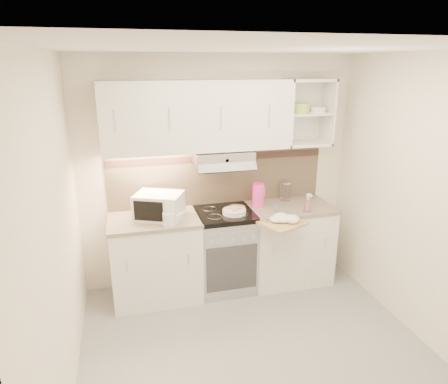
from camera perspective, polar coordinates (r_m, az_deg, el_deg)
The scene contains 17 objects.
ground at distance 3.78m, azimuth 4.66°, elevation -21.63°, with size 3.00×3.00×0.00m, color gray.
room_shell at distance 3.36m, azimuth 3.35°, elevation 4.52°, with size 3.04×2.84×2.52m.
base_cabinet_left at distance 4.32m, azimuth -9.69°, elevation -9.51°, with size 0.90×0.60×0.86m, color white.
worktop_left at distance 4.14m, azimuth -10.02°, elevation -3.97°, with size 0.92×0.62×0.04m, color gray.
base_cabinet_right at distance 4.66m, azimuth 9.14°, elevation -7.38°, with size 0.90×0.60×0.86m, color white.
worktop_right at distance 4.49m, azimuth 9.42°, elevation -2.17°, with size 0.92×0.62×0.04m, color gray.
electric_range at distance 4.42m, azimuth 0.11°, elevation -8.28°, with size 0.60×0.60×0.90m.
microwave at distance 4.09m, azimuth -9.26°, elevation -1.95°, with size 0.56×0.50×0.26m.
watering_can at distance 3.91m, azimuth -7.79°, elevation -3.74°, with size 0.23×0.12×0.20m.
plate_stack at distance 4.18m, azimuth 1.48°, elevation -2.82°, with size 0.25×0.25×0.05m.
bread_loaf at distance 4.27m, azimuth 1.91°, elevation -2.39°, with size 0.17×0.17×0.04m, color #AE8B43.
pink_pitcher at distance 4.39m, azimuth 4.91°, elevation -0.39°, with size 0.14×0.13×0.26m.
glass_jar at distance 4.60m, azimuth 8.74°, elevation 0.14°, with size 0.12×0.12×0.23m.
spice_jar at distance 4.23m, azimuth 7.59°, elevation -2.49°, with size 0.05×0.05×0.08m.
spray_bottle at distance 4.31m, azimuth 11.87°, elevation -1.72°, with size 0.08×0.08×0.21m.
cutting_board at distance 4.07m, azimuth 8.30°, elevation -4.39°, with size 0.41×0.37×0.02m, color tan.
dish_towel at distance 4.05m, azimuth 8.56°, elevation -3.74°, with size 0.29×0.25×0.08m, color silver, non-canonical shape.
Camera 1 is at (-1.01, -2.74, 2.40)m, focal length 32.00 mm.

